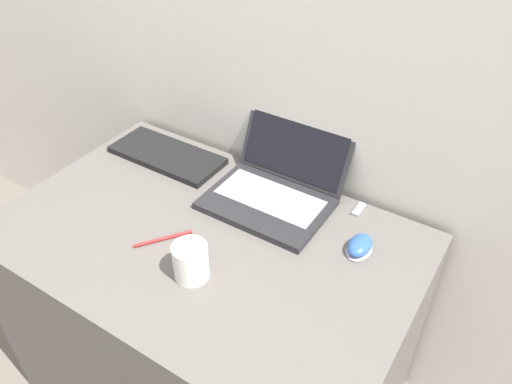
# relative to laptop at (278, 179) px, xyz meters

# --- Properties ---
(desk) EXTENTS (1.11, 0.71, 0.72)m
(desk) POSITION_rel_laptop_xyz_m (-0.08, -0.25, -0.42)
(desk) COLOR #5B5651
(desk) RESTS_ON ground_plane
(laptop) EXTENTS (0.34, 0.35, 0.25)m
(laptop) POSITION_rel_laptop_xyz_m (0.00, 0.00, 0.00)
(laptop) COLOR #232326
(laptop) RESTS_ON desk
(drink_cup) EXTENTS (0.08, 0.08, 0.09)m
(drink_cup) POSITION_rel_laptop_xyz_m (-0.01, -0.38, -0.01)
(drink_cup) COLOR silver
(drink_cup) RESTS_ON desk
(computer_mouse) EXTENTS (0.06, 0.09, 0.04)m
(computer_mouse) POSITION_rel_laptop_xyz_m (0.29, -0.09, -0.04)
(computer_mouse) COLOR #B2B2B7
(computer_mouse) RESTS_ON desk
(external_keyboard) EXTENTS (0.37, 0.16, 0.02)m
(external_keyboard) POSITION_rel_laptop_xyz_m (-0.40, -0.03, -0.05)
(external_keyboard) COLOR black
(external_keyboard) RESTS_ON desk
(usb_stick) EXTENTS (0.02, 0.06, 0.01)m
(usb_stick) POSITION_rel_laptop_xyz_m (0.23, 0.06, -0.05)
(usb_stick) COLOR #99999E
(usb_stick) RESTS_ON desk
(pen) EXTENTS (0.10, 0.13, 0.01)m
(pen) POSITION_rel_laptop_xyz_m (-0.15, -0.33, -0.05)
(pen) COLOR #A51E1E
(pen) RESTS_ON desk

